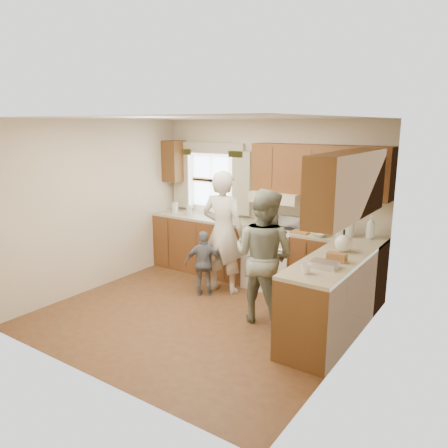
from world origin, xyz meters
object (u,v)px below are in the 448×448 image
Objects in this scene: woman_right at (264,256)px; child at (204,264)px; woman_left at (223,232)px; stove at (273,257)px.

child is at bearing -11.37° from woman_right.
child is (-0.14, -0.28, -0.42)m from woman_left.
woman_right is 1.76× the size of child.
woman_left is 1.07× the size of woman_right.
woman_left is 1.09m from woman_right.
woman_left is at bearing -27.53° from woman_right.
child is (-0.66, -0.87, 0.01)m from stove.
stove is 0.64× the size of woman_right.
woman_left is 0.53m from child.
stove is 0.89m from woman_left.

